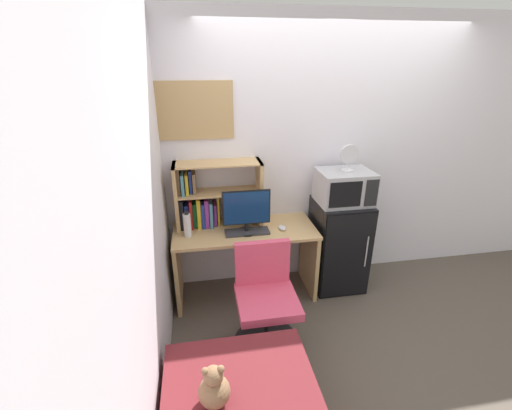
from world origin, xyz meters
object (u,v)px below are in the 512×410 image
(computer_mouse, at_px, (282,228))
(microwave, at_px, (344,187))
(desk_fan, at_px, (349,157))
(hutch_bookshelf, at_px, (206,198))
(water_bottle, at_px, (187,225))
(mini_fridge, at_px, (338,244))
(monitor, at_px, (246,210))
(desk_chair, at_px, (266,304))
(teddy_bear, at_px, (214,388))
(keyboard, at_px, (247,232))
(wall_corkboard, at_px, (192,111))

(computer_mouse, distance_m, microwave, 0.70)
(desk_fan, bearing_deg, hutch_bookshelf, 173.44)
(water_bottle, distance_m, mini_fridge, 1.52)
(monitor, relative_size, mini_fridge, 0.47)
(desk_chair, bearing_deg, teddy_bear, -117.82)
(mini_fridge, xyz_separation_m, desk_chair, (-0.88, -0.67, -0.09))
(mini_fridge, distance_m, teddy_bear, 2.03)
(water_bottle, bearing_deg, keyboard, -3.47)
(hutch_bookshelf, xyz_separation_m, desk_chair, (0.41, -0.82, -0.63))
(monitor, relative_size, water_bottle, 1.82)
(desk_fan, relative_size, desk_chair, 0.29)
(monitor, relative_size, desk_fan, 1.74)
(mini_fridge, bearing_deg, wall_corkboard, 169.32)
(hutch_bookshelf, distance_m, desk_chair, 1.11)
(monitor, bearing_deg, teddy_bear, -105.08)
(water_bottle, relative_size, microwave, 0.48)
(computer_mouse, bearing_deg, wall_corkboard, 156.25)
(teddy_bear, bearing_deg, hutch_bookshelf, 88.56)
(mini_fridge, bearing_deg, water_bottle, -177.65)
(hutch_bookshelf, relative_size, wall_corkboard, 1.12)
(computer_mouse, height_order, mini_fridge, mini_fridge)
(mini_fridge, height_order, desk_fan, desk_fan)
(monitor, relative_size, keyboard, 1.07)
(desk_chair, bearing_deg, hutch_bookshelf, 116.80)
(microwave, relative_size, teddy_bear, 1.88)
(computer_mouse, relative_size, desk_chair, 0.13)
(monitor, bearing_deg, computer_mouse, 0.89)
(teddy_bear, bearing_deg, mini_fridge, 48.90)
(desk_chair, xyz_separation_m, wall_corkboard, (-0.48, 0.93, 1.41))
(hutch_bookshelf, relative_size, mini_fridge, 0.87)
(hutch_bookshelf, bearing_deg, desk_chair, -63.20)
(desk_fan, bearing_deg, water_bottle, -177.78)
(water_bottle, distance_m, desk_chair, 0.97)
(computer_mouse, xyz_separation_m, teddy_bear, (-0.73, -1.45, -0.18))
(monitor, height_order, teddy_bear, monitor)
(monitor, xyz_separation_m, desk_fan, (0.96, 0.08, 0.43))
(desk_fan, height_order, wall_corkboard, wall_corkboard)
(water_bottle, distance_m, teddy_bear, 1.50)
(water_bottle, relative_size, desk_fan, 0.95)
(monitor, height_order, microwave, microwave)
(hutch_bookshelf, distance_m, microwave, 1.30)
(monitor, height_order, keyboard, monitor)
(computer_mouse, xyz_separation_m, desk_chair, (-0.27, -0.59, -0.37))
(microwave, xyz_separation_m, desk_chair, (-0.88, -0.67, -0.71))
(water_bottle, bearing_deg, desk_fan, 2.22)
(computer_mouse, bearing_deg, mini_fridge, 7.02)
(microwave, bearing_deg, water_bottle, -177.53)
(mini_fridge, height_order, desk_chair, mini_fridge)
(desk_fan, distance_m, teddy_bear, 2.19)
(teddy_bear, distance_m, wall_corkboard, 2.16)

